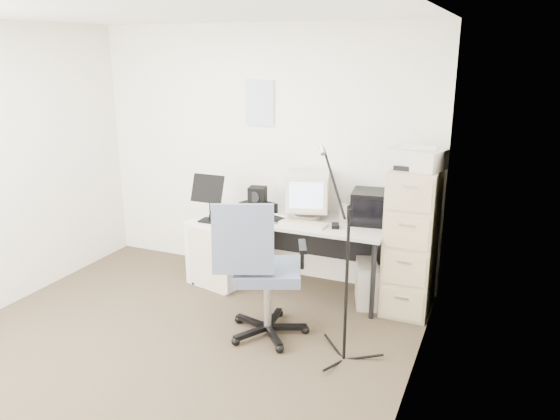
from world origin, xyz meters
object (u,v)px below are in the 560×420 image
at_px(filing_cabinet, 412,240).
at_px(side_cart, 219,252).
at_px(office_chair, 267,269).
at_px(desk, 308,256).

relative_size(filing_cabinet, side_cart, 2.02).
xyz_separation_m(filing_cabinet, office_chair, (-0.97, -0.93, -0.07)).
distance_m(desk, side_cart, 0.90).
relative_size(office_chair, side_cart, 1.80).
bearing_deg(side_cart, office_chair, -27.65).
distance_m(filing_cabinet, office_chair, 1.35).
bearing_deg(office_chair, desk, 65.45).
bearing_deg(filing_cabinet, office_chair, -136.12).
relative_size(desk, office_chair, 1.30).
relative_size(filing_cabinet, office_chair, 1.12).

